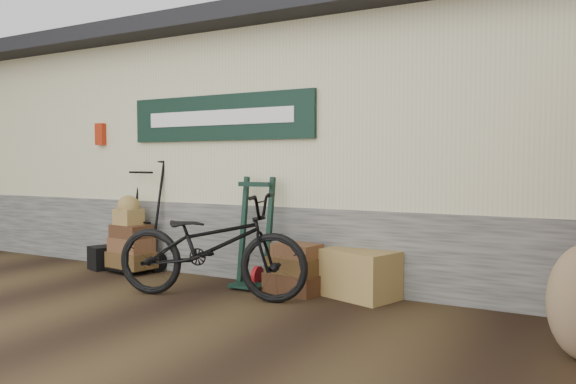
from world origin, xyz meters
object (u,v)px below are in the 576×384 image
(green_barrow, at_px, (254,232))
(suitcase_stack, at_px, (295,268))
(bicycle, at_px, (211,240))
(porter_trolley, at_px, (141,215))
(black_trunk, at_px, (101,258))
(wicker_hamper, at_px, (359,274))

(green_barrow, height_order, suitcase_stack, green_barrow)
(suitcase_stack, xyz_separation_m, bicycle, (-0.65, -0.63, 0.33))
(porter_trolley, height_order, bicycle, porter_trolley)
(suitcase_stack, relative_size, black_trunk, 2.02)
(green_barrow, height_order, bicycle, green_barrow)
(green_barrow, height_order, wicker_hamper, green_barrow)
(bicycle, bearing_deg, suitcase_stack, -59.41)
(porter_trolley, bearing_deg, suitcase_stack, 5.16)
(green_barrow, distance_m, black_trunk, 2.38)
(porter_trolley, bearing_deg, bicycle, -15.97)
(wicker_hamper, bearing_deg, bicycle, -150.11)
(green_barrow, relative_size, bicycle, 0.60)
(wicker_hamper, xyz_separation_m, bicycle, (-1.34, -0.77, 0.36))
(green_barrow, xyz_separation_m, bicycle, (-0.12, -0.66, -0.01))
(wicker_hamper, relative_size, bicycle, 0.37)
(porter_trolley, distance_m, black_trunk, 0.81)
(porter_trolley, height_order, wicker_hamper, porter_trolley)
(suitcase_stack, bearing_deg, porter_trolley, 176.67)
(suitcase_stack, height_order, wicker_hamper, suitcase_stack)
(suitcase_stack, bearing_deg, wicker_hamper, 11.16)
(black_trunk, bearing_deg, porter_trolley, 21.27)
(wicker_hamper, bearing_deg, green_barrow, -174.74)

